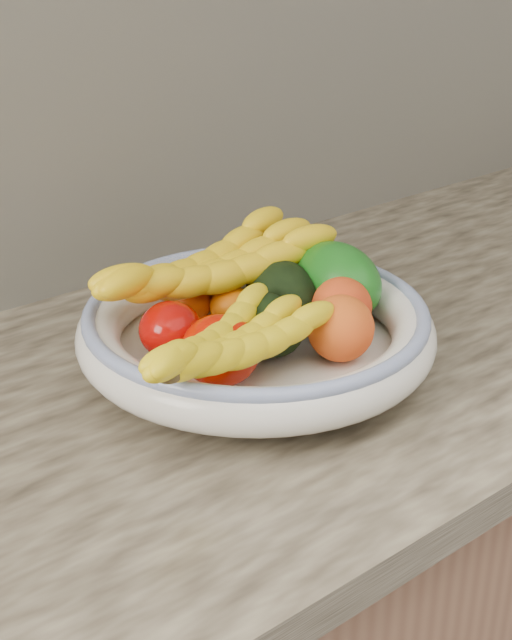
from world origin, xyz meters
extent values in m
cube|color=tan|center=(0.00, 1.68, 0.88)|extent=(2.44, 0.66, 0.04)
cube|color=beige|center=(0.00, 1.99, 1.15)|extent=(2.40, 0.02, 0.50)
cylinder|color=silver|center=(0.00, 1.66, 0.91)|extent=(0.13, 0.13, 0.02)
cylinder|color=silver|center=(0.00, 1.66, 0.92)|extent=(0.32, 0.32, 0.01)
torus|color=silver|center=(0.00, 1.66, 0.95)|extent=(0.39, 0.39, 0.05)
torus|color=#354F96|center=(0.00, 1.66, 0.97)|extent=(0.37, 0.37, 0.02)
ellipsoid|color=#E04B04|center=(-0.02, 1.76, 0.95)|extent=(0.07, 0.07, 0.05)
ellipsoid|color=#E86104|center=(0.02, 1.77, 0.95)|extent=(0.07, 0.07, 0.05)
ellipsoid|color=orange|center=(0.01, 1.72, 0.95)|extent=(0.06, 0.06, 0.05)
ellipsoid|color=#A50703|center=(-0.09, 1.69, 0.96)|extent=(0.08, 0.08, 0.06)
ellipsoid|color=#C31000|center=(-0.07, 1.62, 0.96)|extent=(0.10, 0.10, 0.07)
ellipsoid|color=black|center=(0.00, 1.64, 0.96)|extent=(0.07, 0.10, 0.07)
ellipsoid|color=black|center=(0.06, 1.69, 0.96)|extent=(0.11, 0.13, 0.08)
ellipsoid|color=#105710|center=(0.12, 1.66, 0.98)|extent=(0.11, 0.13, 0.11)
ellipsoid|color=orange|center=(0.05, 1.58, 0.97)|extent=(0.07, 0.07, 0.07)
ellipsoid|color=orange|center=(0.08, 1.61, 0.97)|extent=(0.08, 0.08, 0.07)
camera|label=1|loc=(-0.54, 0.98, 1.38)|focal=50.00mm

